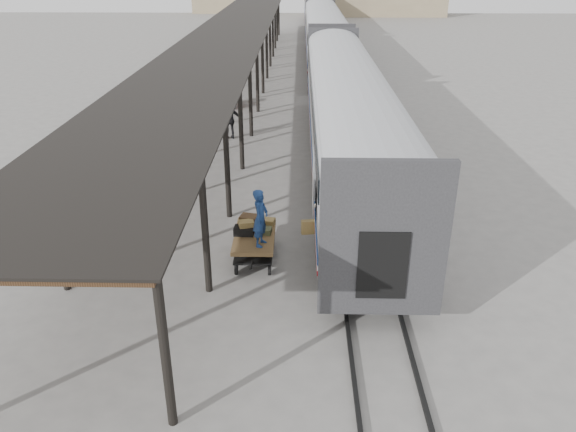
# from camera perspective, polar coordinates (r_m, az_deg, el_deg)

# --- Properties ---
(ground) EXTENTS (160.00, 160.00, 0.00)m
(ground) POSITION_cam_1_polar(r_m,az_deg,el_deg) (17.93, -2.78, -4.15)
(ground) COLOR slate
(ground) RESTS_ON ground
(train) EXTENTS (3.45, 76.01, 4.01)m
(train) POSITION_cam_1_polar(r_m,az_deg,el_deg) (49.80, 3.71, 18.12)
(train) COLOR silver
(train) RESTS_ON ground
(canopy) EXTENTS (4.90, 64.30, 4.15)m
(canopy) POSITION_cam_1_polar(r_m,az_deg,el_deg) (40.14, -5.64, 18.25)
(canopy) COLOR #422B19
(canopy) RESTS_ON ground
(rails) EXTENTS (1.54, 150.00, 0.12)m
(rails) POSITION_cam_1_polar(r_m,az_deg,el_deg) (50.39, 3.62, 15.18)
(rails) COLOR black
(rails) RESTS_ON ground
(baggage_cart) EXTENTS (1.27, 2.41, 0.86)m
(baggage_cart) POSITION_cam_1_polar(r_m,az_deg,el_deg) (17.52, -3.41, -2.50)
(baggage_cart) COLOR brown
(baggage_cart) RESTS_ON ground
(suitcase_stack) EXTENTS (1.26, 1.16, 0.43)m
(suitcase_stack) POSITION_cam_1_polar(r_m,az_deg,el_deg) (17.64, -3.72, -0.91)
(suitcase_stack) COLOR #3C3C3F
(suitcase_stack) RESTS_ON baggage_cart
(luggage_tug) EXTENTS (1.05, 1.46, 1.18)m
(luggage_tug) POSITION_cam_1_polar(r_m,az_deg,el_deg) (35.83, -6.15, 11.76)
(luggage_tug) COLOR maroon
(luggage_tug) RESTS_ON ground
(porter) EXTENTS (0.58, 0.73, 1.77)m
(porter) POSITION_cam_1_polar(r_m,az_deg,el_deg) (16.43, -2.81, -0.18)
(porter) COLOR navy
(porter) RESTS_ON baggage_cart
(pedestrian) EXTENTS (1.22, 0.73, 1.95)m
(pedestrian) POSITION_cam_1_polar(r_m,az_deg,el_deg) (29.41, -5.93, 9.67)
(pedestrian) COLOR black
(pedestrian) RESTS_ON ground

